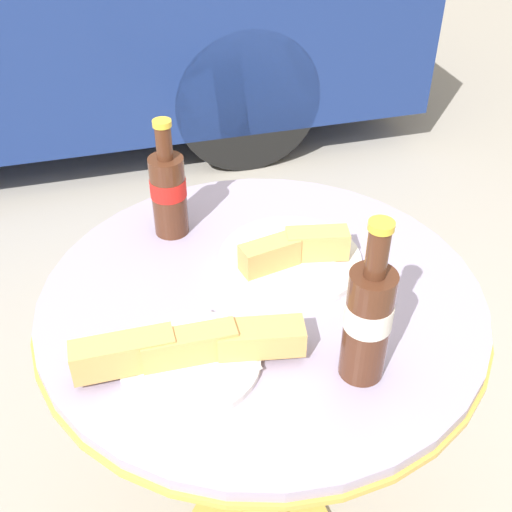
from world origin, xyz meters
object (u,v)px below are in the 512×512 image
Objects in this scene: cola_bottle_right at (168,191)px; lunch_plate_near at (292,256)px; bistro_table at (261,362)px; cola_bottle_left at (368,319)px; lunch_plate_far at (189,352)px.

cola_bottle_right reaches higher than lunch_plate_near.
cola_bottle_left is (0.09, -0.20, 0.27)m from bistro_table.
cola_bottle_left reaches higher than lunch_plate_near.
cola_bottle_right is (-0.20, 0.42, -0.01)m from cola_bottle_left.
cola_bottle_left is 0.26m from lunch_plate_far.
lunch_plate_far is (-0.03, -0.34, -0.06)m from cola_bottle_right.
lunch_plate_far is (-0.23, 0.08, -0.08)m from cola_bottle_left.
lunch_plate_near is at bearing 94.28° from cola_bottle_left.
lunch_plate_near reaches higher than bistro_table.
bistro_table is 2.31× the size of lunch_plate_far.
cola_bottle_right is 0.25m from lunch_plate_near.
cola_bottle_left is 0.46m from cola_bottle_right.
bistro_table is at bearing 114.26° from cola_bottle_left.
cola_bottle_right is 0.90× the size of lunch_plate_near.
cola_bottle_right is 0.35m from lunch_plate_far.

